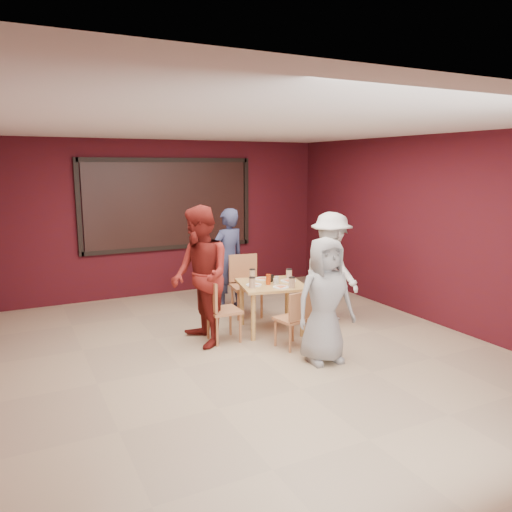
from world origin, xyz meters
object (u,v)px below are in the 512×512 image
chair_back (245,282)px  chair_left (219,307)px  diner_right (331,266)px  diner_back (228,259)px  chair_front (295,316)px  chair_right (319,292)px  diner_front (325,300)px  diner_left (200,276)px  dining_table (271,289)px

chair_back → chair_left: chair_back is taller
diner_right → chair_back: bearing=46.9°
diner_right → diner_back: bearing=36.9°
chair_front → chair_right: bearing=40.7°
diner_back → diner_right: size_ratio=1.01×
chair_front → chair_left: chair_left is taller
chair_back → diner_front: diner_front is taller
diner_left → diner_front: bearing=43.5°
diner_left → diner_right: (2.17, 0.15, -0.10)m
chair_front → diner_right: diner_right is taller
chair_front → dining_table: bearing=84.7°
chair_back → diner_back: bearing=102.8°
chair_front → chair_back: 1.65m
chair_left → chair_back: bearing=48.3°
diner_front → diner_back: size_ratio=0.91×
dining_table → diner_right: size_ratio=0.64×
diner_back → chair_back: bearing=90.0°
chair_left → diner_front: 1.51m
chair_left → diner_right: (1.92, 0.16, 0.35)m
chair_back → diner_back: size_ratio=0.57×
dining_table → chair_front: 0.80m
dining_table → chair_left: size_ratio=1.24×
chair_right → diner_left: size_ratio=0.46×
chair_left → chair_right: (1.67, 0.08, -0.00)m
chair_right → diner_right: size_ratio=0.51×
chair_back → chair_right: bearing=-47.0°
dining_table → diner_left: (-1.10, -0.08, 0.31)m
chair_front → chair_left: (-0.78, 0.68, 0.05)m
chair_front → diner_back: 2.12m
chair_left → diner_back: 1.62m
dining_table → diner_right: bearing=3.7°
chair_back → diner_front: size_ratio=0.62×
diner_front → diner_right: bearing=57.9°
diner_back → diner_left: (-1.00, -1.38, 0.09)m
chair_right → diner_front: diner_front is taller
diner_left → chair_left: bearing=87.2°
dining_table → chair_front: bearing=-95.3°
chair_front → chair_right: 1.17m
dining_table → chair_left: 0.87m
diner_front → diner_right: (1.04, 1.36, 0.07)m
dining_table → diner_left: bearing=-175.9°
diner_back → dining_table: bearing=81.5°
chair_front → chair_back: bearing=87.4°
chair_left → diner_back: (0.75, 1.40, 0.35)m
chair_left → chair_right: bearing=2.8°
dining_table → chair_right: bearing=-0.9°
chair_front → chair_left: size_ratio=0.90×
dining_table → diner_front: 1.30m
chair_right → diner_front: (-0.79, -1.28, 0.29)m
chair_back → diner_back: (-0.10, 0.44, 0.30)m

